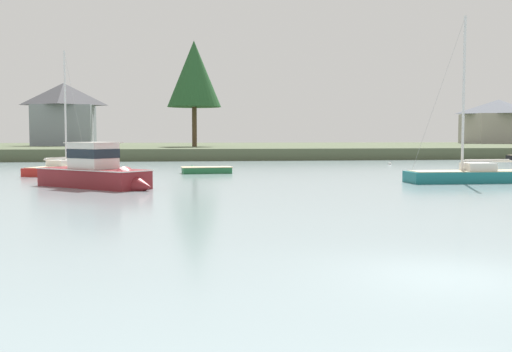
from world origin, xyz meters
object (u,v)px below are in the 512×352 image
sailboat_red (62,171)px  sailboat_teal (472,179)px  cruiser_maroon (101,178)px  mooring_buoy_white (390,164)px  mooring_buoy_green (192,168)px  dinghy_green (207,171)px

sailboat_red → sailboat_teal: (26.27, -11.96, 0.02)m
sailboat_red → sailboat_teal: sailboat_teal is taller
cruiser_maroon → mooring_buoy_white: cruiser_maroon is taller
sailboat_red → cruiser_maroon: size_ratio=1.31×
sailboat_red → cruiser_maroon: sailboat_red is taller
mooring_buoy_green → mooring_buoy_white: size_ratio=1.13×
cruiser_maroon → mooring_buoy_white: bearing=43.5°
sailboat_teal → cruiser_maroon: size_ratio=1.43×
sailboat_teal → dinghy_green: 19.22m
cruiser_maroon → dinghy_green: (6.44, 12.17, -0.38)m
mooring_buoy_white → mooring_buoy_green: bearing=-166.1°
sailboat_red → sailboat_teal: bearing=-24.5°
cruiser_maroon → dinghy_green: size_ratio=1.87×
sailboat_red → mooring_buoy_green: (9.86, 6.18, -0.13)m
sailboat_teal → mooring_buoy_white: 23.21m
cruiser_maroon → mooring_buoy_green: bearing=73.7°
cruiser_maroon → dinghy_green: 13.77m
sailboat_teal → mooring_buoy_white: (3.17, 22.99, -0.16)m
dinghy_green → sailboat_teal: bearing=-36.0°
cruiser_maroon → mooring_buoy_green: cruiser_maroon is taller
mooring_buoy_green → sailboat_red: bearing=-147.9°
sailboat_teal → sailboat_red: bearing=155.5°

